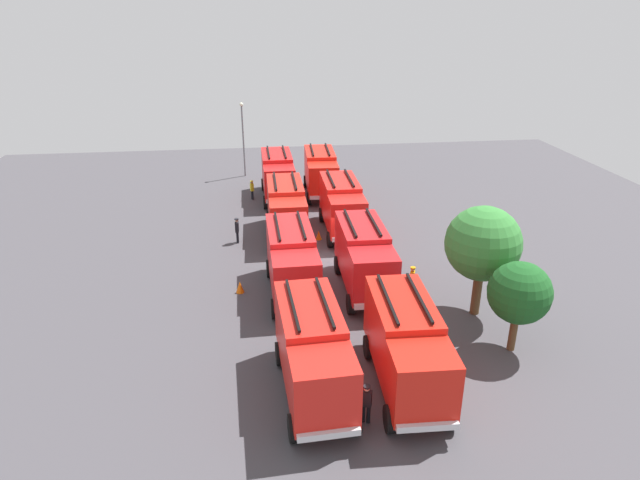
{
  "coord_description": "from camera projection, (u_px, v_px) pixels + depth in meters",
  "views": [
    {
      "loc": [
        32.1,
        -4.03,
        15.28
      ],
      "look_at": [
        0.0,
        0.0,
        1.4
      ],
      "focal_mm": 30.46,
      "sensor_mm": 36.0,
      "label": 1
    }
  ],
  "objects": [
    {
      "name": "fire_truck_1",
      "position": [
        286.0,
        207.0,
        38.74
      ],
      "size": [
        7.22,
        2.79,
        3.88
      ],
      "rotation": [
        0.0,
        0.0,
        -0.01
      ],
      "color": "red",
      "rests_on": "ground"
    },
    {
      "name": "tree_1",
      "position": [
        519.0,
        293.0,
        25.17
      ],
      "size": [
        2.96,
        2.96,
        4.59
      ],
      "color": "brown",
      "rests_on": "ground"
    },
    {
      "name": "fire_truck_5",
      "position": [
        342.0,
        204.0,
        39.33
      ],
      "size": [
        7.23,
        2.83,
        3.88
      ],
      "rotation": [
        0.0,
        0.0,
        -0.01
      ],
      "color": "red",
      "rests_on": "ground"
    },
    {
      "name": "traffic_cone_0",
      "position": [
        319.0,
        235.0,
        38.75
      ],
      "size": [
        0.45,
        0.45,
        0.64
      ],
      "primitive_type": "cone",
      "color": "#F2600C",
      "rests_on": "ground"
    },
    {
      "name": "fire_truck_0",
      "position": [
        278.0,
        174.0,
        46.54
      ],
      "size": [
        7.22,
        2.79,
        3.88
      ],
      "rotation": [
        0.0,
        0.0,
        0.01
      ],
      "color": "red",
      "rests_on": "ground"
    },
    {
      "name": "traffic_cone_1",
      "position": [
        240.0,
        287.0,
        31.5
      ],
      "size": [
        0.48,
        0.48,
        0.69
      ],
      "primitive_type": "cone",
      "color": "#F2600C",
      "rests_on": "ground"
    },
    {
      "name": "firefighter_1",
      "position": [
        366.0,
        402.0,
        21.36
      ],
      "size": [
        0.39,
        0.48,
        1.77
      ],
      "rotation": [
        0.0,
        0.0,
        5.88
      ],
      "color": "black",
      "rests_on": "ground"
    },
    {
      "name": "fire_truck_4",
      "position": [
        321.0,
        171.0,
        47.35
      ],
      "size": [
        7.31,
        3.03,
        3.88
      ],
      "rotation": [
        0.0,
        0.0,
        -0.05
      ],
      "color": "red",
      "rests_on": "ground"
    },
    {
      "name": "fire_truck_7",
      "position": [
        407.0,
        344.0,
        23.0
      ],
      "size": [
        7.28,
        2.97,
        3.88
      ],
      "rotation": [
        0.0,
        0.0,
        -0.04
      ],
      "color": "red",
      "rests_on": "ground"
    },
    {
      "name": "tree_0",
      "position": [
        483.0,
        244.0,
        27.9
      ],
      "size": [
        3.92,
        3.92,
        6.08
      ],
      "color": "brown",
      "rests_on": "ground"
    },
    {
      "name": "fire_truck_2",
      "position": [
        292.0,
        259.0,
        30.75
      ],
      "size": [
        7.24,
        2.85,
        3.88
      ],
      "rotation": [
        0.0,
        0.0,
        0.02
      ],
      "color": "red",
      "rests_on": "ground"
    },
    {
      "name": "firefighter_3",
      "position": [
        412.0,
        280.0,
        30.86
      ],
      "size": [
        0.48,
        0.38,
        1.82
      ],
      "rotation": [
        0.0,
        0.0,
        1.19
      ],
      "color": "black",
      "rests_on": "ground"
    },
    {
      "name": "fire_truck_6",
      "position": [
        364.0,
        256.0,
        31.19
      ],
      "size": [
        7.23,
        2.84,
        3.88
      ],
      "rotation": [
        0.0,
        0.0,
        -0.01
      ],
      "color": "red",
      "rests_on": "ground"
    },
    {
      "name": "lamppost",
      "position": [
        243.0,
        134.0,
        51.94
      ],
      "size": [
        0.36,
        0.36,
        7.11
      ],
      "color": "slate",
      "rests_on": "ground"
    },
    {
      "name": "firefighter_0",
      "position": [
        237.0,
        229.0,
        37.94
      ],
      "size": [
        0.43,
        0.29,
        1.8
      ],
      "rotation": [
        0.0,
        0.0,
        4.66
      ],
      "color": "black",
      "rests_on": "ground"
    },
    {
      "name": "fire_truck_3",
      "position": [
        313.0,
        350.0,
        22.6
      ],
      "size": [
        7.31,
        3.03,
        3.88
      ],
      "rotation": [
        0.0,
        0.0,
        0.05
      ],
      "color": "red",
      "rests_on": "ground"
    },
    {
      "name": "firefighter_2",
      "position": [
        252.0,
        189.0,
        46.66
      ],
      "size": [
        0.47,
        0.33,
        1.66
      ],
      "rotation": [
        0.0,
        0.0,
        1.82
      ],
      "color": "black",
      "rests_on": "ground"
    },
    {
      "name": "firefighter_4",
      "position": [
        394.0,
        272.0,
        31.89
      ],
      "size": [
        0.47,
        0.47,
        1.73
      ],
      "rotation": [
        0.0,
        0.0,
        3.93
      ],
      "color": "black",
      "rests_on": "ground"
    },
    {
      "name": "ground_plane",
      "position": [
        320.0,
        259.0,
        35.75
      ],
      "size": [
        63.57,
        63.57,
        0.0
      ],
      "primitive_type": "plane",
      "color": "#423F44"
    }
  ]
}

